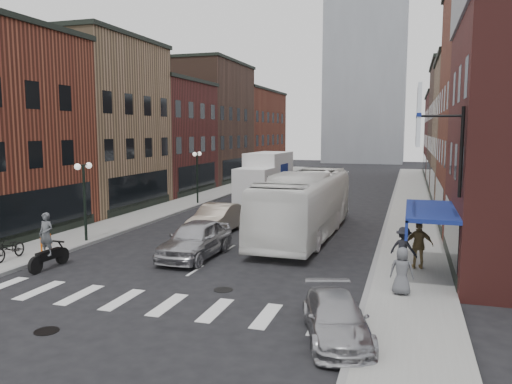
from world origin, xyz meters
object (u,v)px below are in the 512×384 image
(billboard_sign, at_px, (421,118))
(transit_bus, at_px, (305,205))
(box_truck, at_px, (265,177))
(ped_right_a, at_px, (403,248))
(sedan_left_far, at_px, (217,219))
(streetlamp_near, at_px, (84,187))
(sedan_left_near, at_px, (195,239))
(motorcycle_rider, at_px, (47,243))
(streetlamp_far, at_px, (197,167))
(ped_right_c, at_px, (402,271))
(parked_bicycle, at_px, (10,248))
(curb_car, at_px, (336,318))
(ped_right_b, at_px, (419,245))
(bike_rack, at_px, (46,244))

(billboard_sign, relative_size, transit_bus, 0.29)
(box_truck, distance_m, ped_right_a, 22.20)
(billboard_sign, xyz_separation_m, sedan_left_far, (-10.53, 7.79, -5.32))
(billboard_sign, relative_size, streetlamp_near, 0.90)
(streetlamp_near, distance_m, ped_right_a, 15.69)
(sedan_left_near, distance_m, ped_right_a, 9.03)
(streetlamp_near, height_order, motorcycle_rider, streetlamp_near)
(billboard_sign, relative_size, streetlamp_far, 0.90)
(streetlamp_far, distance_m, sedan_left_far, 11.34)
(motorcycle_rider, bearing_deg, streetlamp_near, 110.45)
(streetlamp_far, bearing_deg, ped_right_c, -49.27)
(streetlamp_far, height_order, ped_right_a, streetlamp_far)
(sedan_left_near, height_order, ped_right_a, ped_right_a)
(box_truck, bearing_deg, billboard_sign, -59.64)
(motorcycle_rider, bearing_deg, ped_right_c, 4.66)
(sedan_left_near, bearing_deg, parked_bicycle, -154.47)
(streetlamp_far, xyz_separation_m, sedan_left_near, (6.53, -15.00, -2.07))
(box_truck, xyz_separation_m, ped_right_a, (11.34, -19.06, -0.90))
(streetlamp_near, height_order, box_truck, streetlamp_near)
(streetlamp_near, bearing_deg, streetlamp_far, 90.00)
(streetlamp_far, distance_m, box_truck, 6.06)
(motorcycle_rider, relative_size, sedan_left_far, 0.48)
(streetlamp_far, bearing_deg, curb_car, -57.78)
(ped_right_a, bearing_deg, parked_bicycle, 36.14)
(ped_right_b, bearing_deg, sedan_left_near, -8.58)
(sedan_left_far, bearing_deg, streetlamp_far, 120.82)
(bike_rack, relative_size, box_truck, 0.09)
(box_truck, height_order, ped_right_a, box_truck)
(streetlamp_near, xyz_separation_m, bike_rack, (-0.20, -2.70, -2.36))
(streetlamp_near, bearing_deg, ped_right_b, -1.65)
(streetlamp_near, relative_size, bike_rack, 5.14)
(box_truck, bearing_deg, bike_rack, -99.98)
(box_truck, bearing_deg, parked_bicycle, -100.60)
(motorcycle_rider, height_order, sedan_left_near, motorcycle_rider)
(curb_car, bearing_deg, parked_bicycle, 148.74)
(box_truck, xyz_separation_m, ped_right_b, (11.94, -18.70, -0.80))
(sedan_left_near, bearing_deg, streetlamp_near, 172.87)
(sedan_left_far, bearing_deg, box_truck, 96.59)
(parked_bicycle, bearing_deg, box_truck, 71.64)
(motorcycle_rider, xyz_separation_m, transit_bus, (8.85, 9.48, 0.64))
(billboard_sign, xyz_separation_m, streetlamp_near, (-15.99, 3.50, -3.22))
(billboard_sign, bearing_deg, transit_bus, 123.92)
(sedan_left_near, relative_size, curb_car, 1.23)
(streetlamp_near, bearing_deg, bike_rack, -94.24)
(billboard_sign, bearing_deg, streetlamp_far, 132.41)
(box_truck, xyz_separation_m, sedan_left_far, (1.25, -13.95, -1.10))
(sedan_left_near, distance_m, ped_right_b, 9.63)
(sedan_left_far, xyz_separation_m, parked_bicycle, (-6.24, -8.54, -0.17))
(ped_right_c, bearing_deg, curb_car, 70.72)
(parked_bicycle, bearing_deg, ped_right_b, 6.76)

